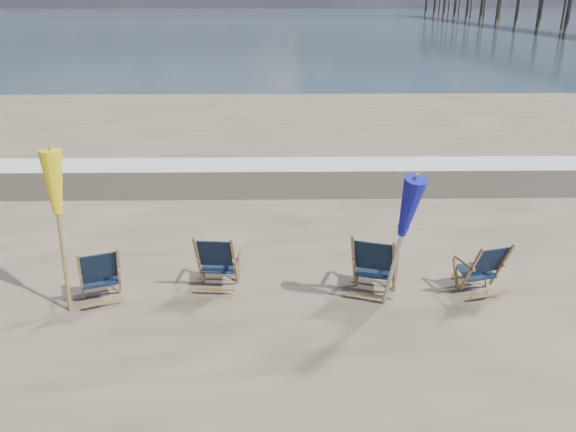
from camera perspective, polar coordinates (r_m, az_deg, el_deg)
name	(u,v)px	position (r m, az deg, el deg)	size (l,w,h in m)	color
ocean	(278,18)	(134.12, -1.01, 19.51)	(400.00, 400.00, 0.00)	#334754
surf_foam	(284,164)	(14.94, -0.41, 5.29)	(200.00, 1.40, 0.01)	silver
wet_sand_strip	(285,181)	(13.50, -0.34, 3.53)	(200.00, 2.60, 0.00)	#42362A
beach_chair_0	(119,273)	(8.39, -16.78, -5.52)	(0.59, 0.67, 0.92)	black
beach_chair_1	(234,263)	(8.31, -5.47, -4.79)	(0.61, 0.69, 0.96)	black
beach_chair_2	(394,269)	(8.16, 10.69, -5.30)	(0.66, 0.74, 1.03)	black
beach_chair_3	(502,267)	(8.78, 20.87, -4.89)	(0.58, 0.65, 0.91)	black
umbrella_yellow	(54,193)	(7.95, -22.68, 2.21)	(0.30, 0.30, 2.27)	olive
umbrella_blue	(400,208)	(7.47, 11.35, 0.81)	(0.30, 0.30, 2.08)	#A5A5AD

